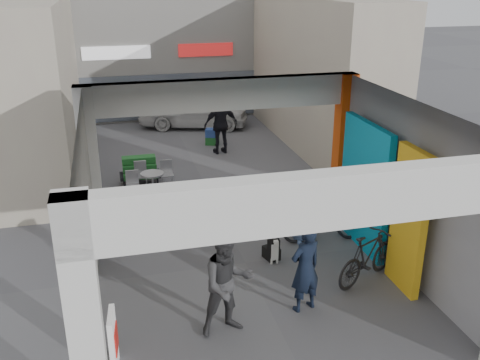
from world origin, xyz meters
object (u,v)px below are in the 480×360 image
object	(u,v)px
bicycle_front	(324,220)
bicycle_rear	(367,257)
produce_stand	(140,173)
border_collie	(273,249)
man_with_dog	(305,268)
cafe_set	(148,183)
white_van	(194,109)
man_elderly	(305,209)
man_back_turned	(228,283)
man_crates	(221,124)

from	to	relation	value
bicycle_front	bicycle_rear	xyz separation A→B (m)	(0.17, -1.77, 0.01)
bicycle_rear	produce_stand	bearing A→B (deg)	4.57
border_collie	man_with_dog	world-z (taller)	man_with_dog
cafe_set	white_van	size ratio (longest dim) A/B	0.32
cafe_set	bicycle_front	bearing A→B (deg)	-46.86
man_with_dog	white_van	size ratio (longest dim) A/B	0.40
man_with_dog	produce_stand	bearing A→B (deg)	-88.50
cafe_set	man_elderly	world-z (taller)	man_elderly
man_with_dog	man_back_turned	size ratio (longest dim) A/B	0.90
man_elderly	white_van	xyz separation A→B (m)	(-0.80, 10.09, -0.06)
man_crates	man_elderly	bearing A→B (deg)	85.98
cafe_set	produce_stand	xyz separation A→B (m)	(-0.16, 0.83, 0.01)
man_with_dog	man_crates	xyz separation A→B (m)	(0.47, 9.12, 0.16)
produce_stand	white_van	xyz separation A→B (m)	(2.53, 5.57, 0.41)
border_collie	man_elderly	distance (m)	1.30
man_with_dog	man_back_turned	xyz separation A→B (m)	(-1.47, -0.29, 0.09)
man_elderly	man_crates	xyz separation A→B (m)	(-0.47, 6.62, 0.22)
man_back_turned	bicycle_rear	size ratio (longest dim) A/B	1.08
man_with_dog	bicycle_rear	bearing A→B (deg)	-175.85
cafe_set	bicycle_rear	size ratio (longest dim) A/B	0.77
bicycle_front	bicycle_rear	distance (m)	1.77
cafe_set	man_with_dog	distance (m)	6.59
man_crates	border_collie	bearing A→B (deg)	78.06
man_back_turned	man_elderly	xyz separation A→B (m)	(2.41, 2.79, -0.15)
cafe_set	produce_stand	size ratio (longest dim) A/B	1.16
bicycle_front	man_with_dog	bearing A→B (deg)	154.43
border_collie	man_crates	xyz separation A→B (m)	(0.50, 7.33, 0.71)
man_with_dog	man_back_turned	world-z (taller)	man_back_turned
man_elderly	border_collie	bearing A→B (deg)	-141.01
cafe_set	produce_stand	bearing A→B (deg)	101.09
man_back_turned	cafe_set	bearing A→B (deg)	88.91
border_collie	man_crates	bearing A→B (deg)	69.95
man_elderly	man_crates	distance (m)	6.64
man_with_dog	bicycle_front	distance (m)	2.75
cafe_set	man_elderly	size ratio (longest dim) A/B	0.86
cafe_set	white_van	bearing A→B (deg)	69.73
produce_stand	man_with_dog	size ratio (longest dim) A/B	0.68
man_with_dog	man_elderly	world-z (taller)	man_with_dog
bicycle_front	white_van	size ratio (longest dim) A/B	0.46
border_collie	bicycle_front	world-z (taller)	bicycle_front
cafe_set	man_elderly	xyz separation A→B (m)	(3.17, -3.68, 0.49)
man_back_turned	man_with_dog	bearing A→B (deg)	3.37
man_crates	bicycle_rear	bearing A→B (deg)	88.99
produce_stand	white_van	bearing A→B (deg)	83.13
border_collie	bicycle_rear	size ratio (longest dim) A/B	0.41
cafe_set	man_elderly	distance (m)	4.88
produce_stand	white_van	size ratio (longest dim) A/B	0.27
man_back_turned	man_crates	xyz separation A→B (m)	(1.94, 9.41, 0.06)
produce_stand	man_back_turned	distance (m)	7.38
cafe_set	man_back_turned	world-z (taller)	man_back_turned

